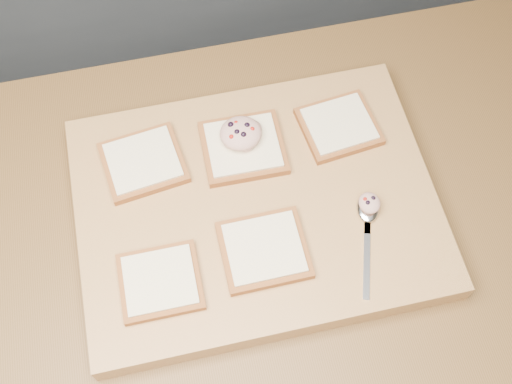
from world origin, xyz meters
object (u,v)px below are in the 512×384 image
Objects in this scene: tuna_salad_dollop at (241,133)px; bread_far_center at (243,147)px; cutting_board at (256,206)px; spoon at (368,215)px.

bread_far_center is at bearing -84.52° from tuna_salad_dollop.
bread_far_center reaches higher than cutting_board.
spoon is at bearing -21.89° from cutting_board.
bread_far_center is at bearing 90.21° from cutting_board.
tuna_salad_dollop is (-0.00, 0.01, 0.02)m from bread_far_center.
bread_far_center is 0.03m from tuna_salad_dollop.
tuna_salad_dollop is 0.23m from spoon.
cutting_board is 0.11m from tuna_salad_dollop.
cutting_board is at bearing -89.21° from tuna_salad_dollop.
spoon reaches higher than cutting_board.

